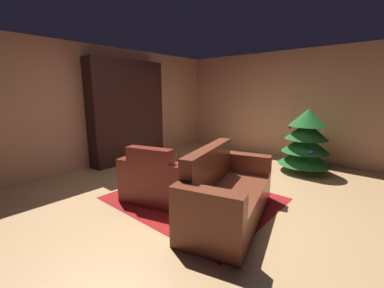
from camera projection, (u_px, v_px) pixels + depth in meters
ground_plane at (201, 192)px, 3.97m from camera, size 7.34×7.34×0.00m
wall_back at (281, 105)px, 5.99m from camera, size 5.39×0.06×2.52m
wall_left at (106, 107)px, 5.41m from camera, size 0.06×6.24×2.52m
area_rug at (194, 198)px, 3.74m from camera, size 2.28×1.92×0.01m
bookshelf_unit at (131, 112)px, 5.62m from camera, size 0.37×1.77×2.25m
armchair_red at (161, 179)px, 3.68m from camera, size 1.20×1.03×0.84m
couch_red at (226, 195)px, 3.12m from camera, size 1.18×1.86×0.90m
coffee_table at (183, 172)px, 3.68m from camera, size 0.69×0.69×0.45m
book_stack_on_table at (181, 167)px, 3.63m from camera, size 0.21×0.16×0.10m
bottle_on_table at (178, 160)px, 3.83m from camera, size 0.06×0.06×0.23m
decorated_tree at (306, 141)px, 4.87m from camera, size 0.99×0.99×1.27m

